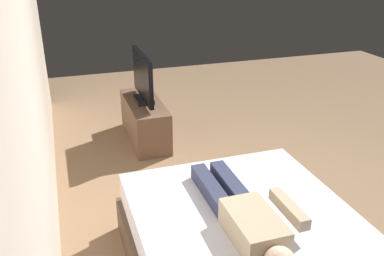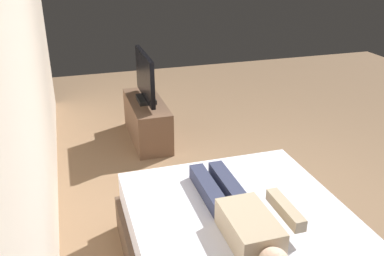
# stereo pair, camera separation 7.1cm
# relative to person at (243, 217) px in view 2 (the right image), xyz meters

# --- Properties ---
(ground_plane) EXTENTS (10.00, 10.00, 0.00)m
(ground_plane) POSITION_rel_person_xyz_m (0.71, -0.55, -0.62)
(ground_plane) COLOR #8C6B4C
(back_wall) EXTENTS (6.40, 0.10, 2.80)m
(back_wall) POSITION_rel_person_xyz_m (1.11, 1.26, 0.78)
(back_wall) COLOR beige
(back_wall) RESTS_ON ground
(person) EXTENTS (1.26, 0.46, 0.18)m
(person) POSITION_rel_person_xyz_m (0.00, 0.00, 0.00)
(person) COLOR tan
(person) RESTS_ON bed
(remote) EXTENTS (0.15, 0.04, 0.02)m
(remote) POSITION_rel_person_xyz_m (0.15, -0.40, -0.07)
(remote) COLOR black
(remote) RESTS_ON bed
(tv_stand) EXTENTS (1.10, 0.40, 0.50)m
(tv_stand) POSITION_rel_person_xyz_m (2.64, 0.11, -0.37)
(tv_stand) COLOR brown
(tv_stand) RESTS_ON ground
(tv) EXTENTS (0.88, 0.20, 0.59)m
(tv) POSITION_rel_person_xyz_m (2.64, 0.11, 0.16)
(tv) COLOR black
(tv) RESTS_ON tv_stand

